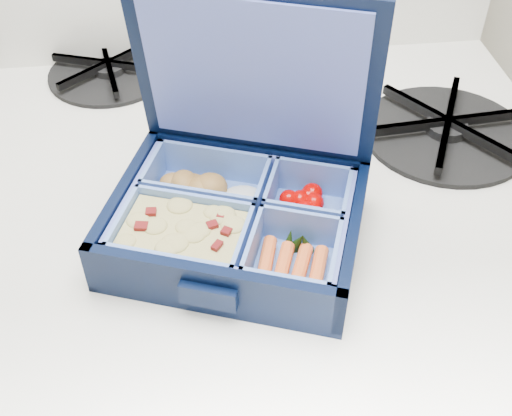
{
  "coord_description": "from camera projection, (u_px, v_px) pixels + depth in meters",
  "views": [
    {
      "loc": [
        0.54,
        1.14,
        1.44
      ],
      "look_at": [
        0.59,
        1.57,
        1.03
      ],
      "focal_mm": 45.0,
      "sensor_mm": 36.0,
      "label": 1
    }
  ],
  "objects": [
    {
      "name": "fork",
      "position": [
        317.0,
        132.0,
        0.74
      ],
      "size": [
        0.09,
        0.16,
        0.01
      ],
      "primitive_type": null,
      "rotation": [
        0.0,
        0.0,
        -0.45
      ],
      "color": "silver",
      "rests_on": "stove"
    },
    {
      "name": "burner_grate",
      "position": [
        447.0,
        126.0,
        0.73
      ],
      "size": [
        0.2,
        0.2,
        0.03
      ],
      "primitive_type": "cylinder",
      "rotation": [
        0.0,
        0.0,
        0.08
      ],
      "color": "black",
      "rests_on": "stove"
    },
    {
      "name": "bento_box",
      "position": [
        236.0,
        223.0,
        0.6
      ],
      "size": [
        0.27,
        0.24,
        0.05
      ],
      "primitive_type": null,
      "rotation": [
        0.0,
        0.0,
        -0.35
      ],
      "color": "black",
      "rests_on": "stove"
    },
    {
      "name": "burner_grate_rear",
      "position": [
        109.0,
        69.0,
        0.83
      ],
      "size": [
        0.2,
        0.2,
        0.02
      ],
      "primitive_type": "cylinder",
      "rotation": [
        0.0,
        0.0,
        -0.34
      ],
      "color": "black",
      "rests_on": "stove"
    }
  ]
}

